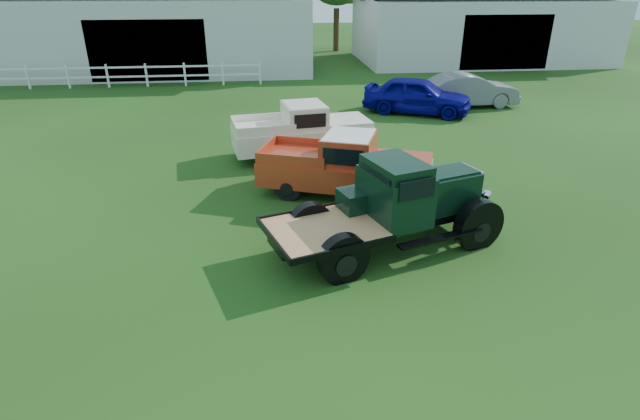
{
  "coord_description": "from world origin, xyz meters",
  "views": [
    {
      "loc": [
        -0.8,
        -7.86,
        5.32
      ],
      "look_at": [
        0.2,
        1.2,
        1.05
      ],
      "focal_mm": 28.0,
      "sensor_mm": 36.0,
      "label": 1
    }
  ],
  "objects_px": {
    "vintage_flatbed": "(390,206)",
    "red_pickup": "(345,165)",
    "white_pickup": "(302,131)",
    "misc_car_grey": "(468,90)",
    "misc_car_blue": "(417,95)"
  },
  "relations": [
    {
      "from": "vintage_flatbed",
      "to": "red_pickup",
      "type": "relative_size",
      "value": 1.07
    },
    {
      "from": "vintage_flatbed",
      "to": "white_pickup",
      "type": "relative_size",
      "value": 1.09
    },
    {
      "from": "misc_car_grey",
      "to": "misc_car_blue",
      "type": "bearing_deg",
      "value": 109.06
    },
    {
      "from": "red_pickup",
      "to": "misc_car_blue",
      "type": "distance_m",
      "value": 9.49
    },
    {
      "from": "red_pickup",
      "to": "misc_car_grey",
      "type": "distance_m",
      "value": 11.76
    },
    {
      "from": "misc_car_blue",
      "to": "misc_car_grey",
      "type": "bearing_deg",
      "value": -43.3
    },
    {
      "from": "red_pickup",
      "to": "misc_car_grey",
      "type": "xyz_separation_m",
      "value": [
        7.06,
        9.4,
        -0.12
      ]
    },
    {
      "from": "vintage_flatbed",
      "to": "misc_car_grey",
      "type": "height_order",
      "value": "vintage_flatbed"
    },
    {
      "from": "white_pickup",
      "to": "misc_car_grey",
      "type": "relative_size",
      "value": 1.04
    },
    {
      "from": "misc_car_blue",
      "to": "vintage_flatbed",
      "type": "bearing_deg",
      "value": -173.19
    },
    {
      "from": "red_pickup",
      "to": "misc_car_blue",
      "type": "height_order",
      "value": "red_pickup"
    },
    {
      "from": "white_pickup",
      "to": "misc_car_blue",
      "type": "xyz_separation_m",
      "value": [
        5.31,
        5.06,
        -0.07
      ]
    },
    {
      "from": "vintage_flatbed",
      "to": "red_pickup",
      "type": "xyz_separation_m",
      "value": [
        -0.47,
        2.98,
        -0.14
      ]
    },
    {
      "from": "red_pickup",
      "to": "misc_car_blue",
      "type": "bearing_deg",
      "value": 82.79
    },
    {
      "from": "red_pickup",
      "to": "white_pickup",
      "type": "xyz_separation_m",
      "value": [
        -0.89,
        3.34,
        -0.01
      ]
    }
  ]
}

